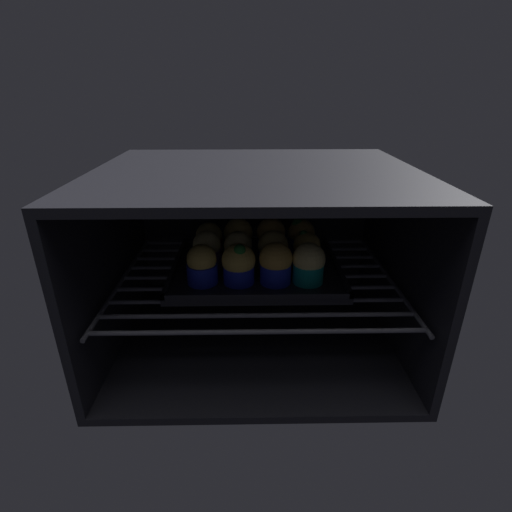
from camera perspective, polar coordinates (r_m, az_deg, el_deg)
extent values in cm
cube|color=black|center=(85.61, 0.02, -11.72)|extent=(59.00, 47.00, 1.50)
cube|color=black|center=(70.92, 0.02, 12.21)|extent=(59.00, 47.00, 1.50)
cube|color=black|center=(97.67, -0.21, 4.76)|extent=(59.00, 1.50, 34.00)
cube|color=black|center=(81.38, -20.67, -0.98)|extent=(1.50, 47.00, 34.00)
cube|color=black|center=(82.21, 20.49, -0.70)|extent=(1.50, 47.00, 34.00)
cylinder|color=#51515B|center=(61.81, 0.33, -11.26)|extent=(54.00, 0.80, 0.80)
cylinder|color=#51515B|center=(65.74, 0.24, -8.86)|extent=(54.00, 0.80, 0.80)
cylinder|color=#51515B|center=(69.77, 0.16, -6.74)|extent=(54.00, 0.80, 0.80)
cylinder|color=#51515B|center=(73.89, 0.09, -4.85)|extent=(54.00, 0.80, 0.80)
cylinder|color=#51515B|center=(78.08, 0.02, -3.16)|extent=(54.00, 0.80, 0.80)
cylinder|color=#51515B|center=(82.33, -0.03, -1.64)|extent=(54.00, 0.80, 0.80)
cylinder|color=#51515B|center=(86.63, -0.09, -0.28)|extent=(54.00, 0.80, 0.80)
cylinder|color=#51515B|center=(90.97, -0.13, 0.96)|extent=(54.00, 0.80, 0.80)
cylinder|color=#51515B|center=(95.36, -0.17, 2.08)|extent=(54.00, 0.80, 0.80)
cylinder|color=#51515B|center=(82.22, -19.17, -3.13)|extent=(0.80, 42.00, 0.80)
cylinder|color=#51515B|center=(83.00, 19.03, -2.84)|extent=(0.80, 42.00, 0.80)
cube|color=black|center=(79.23, 0.00, -1.92)|extent=(33.85, 27.13, 1.20)
cube|color=black|center=(67.09, 0.19, -6.02)|extent=(33.85, 0.80, 1.00)
cube|color=black|center=(90.83, -0.14, 2.35)|extent=(33.85, 0.80, 1.00)
cube|color=black|center=(80.22, -11.89, -1.26)|extent=(0.80, 27.13, 1.00)
cube|color=black|center=(80.71, 11.81, -1.09)|extent=(0.80, 27.13, 1.00)
cylinder|color=#1928B7|center=(72.53, -8.00, -2.54)|extent=(5.82, 5.82, 3.85)
sphere|color=gold|center=(71.27, -8.13, -0.44)|extent=(5.59, 5.59, 5.59)
cylinder|color=#1928B7|center=(71.92, -2.57, -2.56)|extent=(5.82, 5.82, 3.85)
sphere|color=gold|center=(70.75, -2.61, -0.61)|extent=(6.32, 6.32, 6.32)
sphere|color=#1E6023|center=(68.55, -2.45, 0.89)|extent=(2.18, 2.18, 2.18)
cylinder|color=#1928B7|center=(71.99, 2.93, -2.54)|extent=(5.82, 5.82, 3.85)
sphere|color=gold|center=(70.69, 2.98, -0.36)|extent=(6.18, 6.18, 6.18)
cylinder|color=#0C8C84|center=(72.67, 7.76, -2.47)|extent=(5.82, 5.82, 3.85)
sphere|color=#E0CC7A|center=(71.44, 7.89, -0.42)|extent=(6.18, 6.18, 6.18)
cylinder|color=#7A238C|center=(78.73, -7.24, -0.27)|extent=(5.82, 5.82, 3.85)
sphere|color=#E0CC7A|center=(77.57, -7.36, 1.72)|extent=(5.70, 5.70, 5.70)
sphere|color=#19511E|center=(76.53, -7.35, 2.91)|extent=(1.74, 1.74, 1.74)
cylinder|color=#0C8C84|center=(78.46, -2.70, -0.19)|extent=(5.82, 5.82, 3.85)
sphere|color=#E0CC7A|center=(77.41, -2.73, 1.60)|extent=(5.76, 5.76, 5.76)
cylinder|color=#1928B7|center=(78.56, 2.52, -0.15)|extent=(5.82, 5.82, 3.85)
sphere|color=#DBBC60|center=(77.56, 2.55, 1.55)|extent=(6.23, 6.23, 6.23)
cylinder|color=#1928B7|center=(79.15, 7.51, -0.15)|extent=(5.82, 5.82, 3.85)
sphere|color=gold|center=(78.15, 7.61, 1.56)|extent=(5.57, 5.57, 5.57)
sphere|color=#28702D|center=(77.62, 7.12, 3.18)|extent=(1.77, 1.77, 1.77)
cylinder|color=red|center=(84.68, -6.97, 1.54)|extent=(5.82, 5.82, 3.85)
sphere|color=#DBBC60|center=(83.79, -7.05, 3.05)|extent=(5.76, 5.76, 5.76)
sphere|color=#19511E|center=(82.80, -6.85, 3.99)|extent=(1.94, 1.94, 1.94)
cylinder|color=silver|center=(84.40, -2.62, 1.62)|extent=(5.82, 5.82, 3.85)
sphere|color=gold|center=(83.31, -2.66, 3.51)|extent=(6.29, 6.29, 6.29)
cylinder|color=#1928B7|center=(84.15, 2.22, 1.56)|extent=(5.82, 5.82, 3.85)
sphere|color=gold|center=(83.00, 2.25, 3.56)|extent=(6.28, 6.28, 6.28)
sphere|color=#28702D|center=(82.46, 2.32, 4.70)|extent=(2.18, 2.18, 2.18)
cylinder|color=#1928B7|center=(85.37, 6.69, 1.75)|extent=(5.82, 5.82, 3.85)
sphere|color=gold|center=(84.37, 6.78, 3.48)|extent=(5.88, 5.88, 5.88)
sphere|color=#1E6023|center=(83.50, 6.24, 4.78)|extent=(2.49, 2.49, 2.49)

